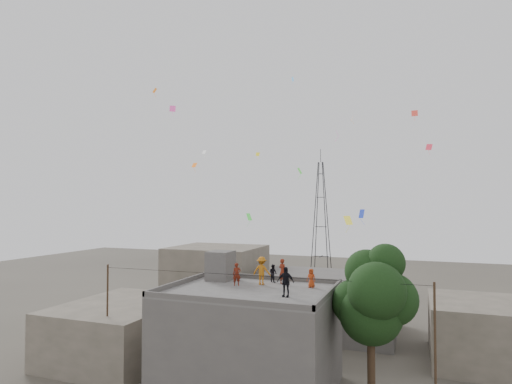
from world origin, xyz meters
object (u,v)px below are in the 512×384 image
(stair_head_box, at_px, (221,266))
(tree, at_px, (374,297))
(person_dark_adult, at_px, (286,282))
(person_red_adult, at_px, (283,271))
(transmission_tower, at_px, (321,220))

(stair_head_box, height_order, tree, tree)
(stair_head_box, relative_size, person_dark_adult, 1.18)
(person_red_adult, xyz_separation_m, person_dark_adult, (1.35, -3.84, 0.02))
(person_dark_adult, bearing_deg, tree, 20.55)
(tree, relative_size, person_dark_adult, 5.36)
(stair_head_box, distance_m, tree, 10.80)
(tree, height_order, person_dark_adult, tree)
(transmission_tower, xyz_separation_m, person_dark_adult, (6.66, -41.16, -2.12))
(stair_head_box, bearing_deg, person_dark_adult, -32.69)
(transmission_tower, bearing_deg, person_dark_adult, -80.81)
(transmission_tower, relative_size, person_red_adult, 12.07)
(transmission_tower, height_order, person_red_adult, transmission_tower)
(stair_head_box, bearing_deg, transmission_tower, 91.23)
(tree, height_order, transmission_tower, transmission_tower)
(person_dark_adult, bearing_deg, person_red_adult, 109.48)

